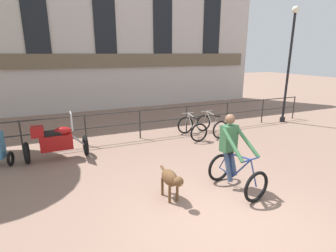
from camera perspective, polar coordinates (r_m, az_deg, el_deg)
ground_plane at (r=5.30m, az=12.23°, el=-18.99°), size 60.00×60.00×0.00m
canal_railing at (r=9.36m, az=-6.16°, el=1.46°), size 15.05×0.05×1.05m
building_facade at (r=14.79m, az=-13.83°, el=20.72°), size 18.00×0.72×8.86m
cyclist_with_bike at (r=6.02m, az=14.01°, el=-6.50°), size 0.84×1.25×1.70m
dog at (r=5.52m, az=0.66°, el=-11.49°), size 0.30×0.96×0.66m
parked_motorcycle at (r=8.15m, az=-23.23°, el=-2.98°), size 1.70×0.65×1.35m
parked_bicycle_near_lamp at (r=9.53m, az=5.23°, el=-0.43°), size 0.67×1.12×0.86m
parked_bicycle_mid_left at (r=9.95m, az=9.47°, el=0.10°), size 0.73×1.15×0.86m
street_lamp at (r=12.52m, az=24.93°, el=12.84°), size 0.28×0.28×4.81m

